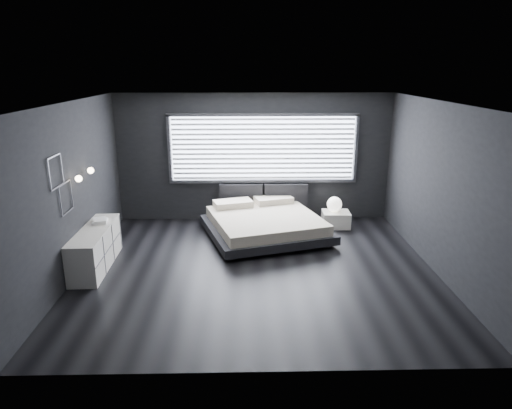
{
  "coord_description": "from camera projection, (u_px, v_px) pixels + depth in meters",
  "views": [
    {
      "loc": [
        -0.19,
        -7.16,
        3.34
      ],
      "look_at": [
        0.0,
        0.85,
        0.9
      ],
      "focal_mm": 32.0,
      "sensor_mm": 36.0,
      "label": 1
    }
  ],
  "objects": [
    {
      "name": "sconce_far",
      "position": [
        90.0,
        170.0,
        7.91
      ],
      "size": [
        0.18,
        0.11,
        0.11
      ],
      "color": "silver",
      "rests_on": "ground"
    },
    {
      "name": "room",
      "position": [
        257.0,
        190.0,
        7.41
      ],
      "size": [
        6.04,
        6.0,
        2.8
      ],
      "color": "black",
      "rests_on": "ground"
    },
    {
      "name": "dresser",
      "position": [
        96.0,
        248.0,
        7.83
      ],
      "size": [
        0.53,
        1.72,
        0.68
      ],
      "color": "silver",
      "rests_on": "ground"
    },
    {
      "name": "book_stack",
      "position": [
        100.0,
        221.0,
        8.06
      ],
      "size": [
        0.31,
        0.37,
        0.07
      ],
      "color": "white",
      "rests_on": "dresser"
    },
    {
      "name": "window",
      "position": [
        263.0,
        149.0,
        9.93
      ],
      "size": [
        4.14,
        0.09,
        1.52
      ],
      "color": "white",
      "rests_on": "ground"
    },
    {
      "name": "bed",
      "position": [
        265.0,
        223.0,
        9.27
      ],
      "size": [
        2.78,
        2.71,
        0.59
      ],
      "color": "black",
      "rests_on": "ground"
    },
    {
      "name": "wall_art_upper",
      "position": [
        56.0,
        172.0,
        6.69
      ],
      "size": [
        0.01,
        0.48,
        0.48
      ],
      "color": "#47474C",
      "rests_on": "ground"
    },
    {
      "name": "wall_art_lower",
      "position": [
        66.0,
        198.0,
        7.06
      ],
      "size": [
        0.01,
        0.48,
        0.48
      ],
      "color": "#47474C",
      "rests_on": "ground"
    },
    {
      "name": "sconce_near",
      "position": [
        78.0,
        179.0,
        7.34
      ],
      "size": [
        0.18,
        0.11,
        0.11
      ],
      "color": "silver",
      "rests_on": "ground"
    },
    {
      "name": "nightstand",
      "position": [
        336.0,
        219.0,
        9.84
      ],
      "size": [
        0.59,
        0.5,
        0.34
      ],
      "primitive_type": "cube",
      "rotation": [
        0.0,
        0.0,
        -0.04
      ],
      "color": "silver",
      "rests_on": "ground"
    },
    {
      "name": "orb_lamp",
      "position": [
        334.0,
        204.0,
        9.78
      ],
      "size": [
        0.32,
        0.32,
        0.32
      ],
      "primitive_type": "sphere",
      "color": "white",
      "rests_on": "nightstand"
    },
    {
      "name": "headboard",
      "position": [
        264.0,
        195.0,
        10.18
      ],
      "size": [
        1.96,
        0.16,
        0.52
      ],
      "color": "black",
      "rests_on": "ground"
    }
  ]
}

